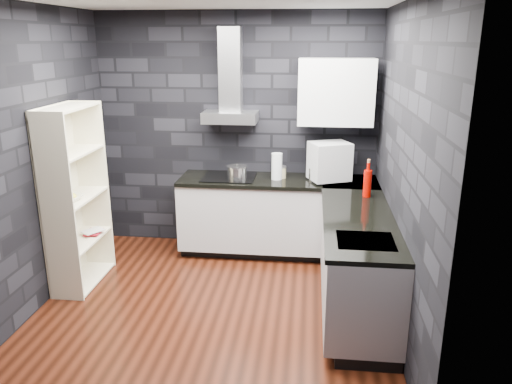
% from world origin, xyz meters
% --- Properties ---
extents(ground, '(3.20, 3.20, 0.00)m').
position_xyz_m(ground, '(0.00, 0.00, 0.00)').
color(ground, '#3A160B').
extents(wall_back, '(3.20, 0.05, 2.70)m').
position_xyz_m(wall_back, '(0.00, 1.62, 1.35)').
color(wall_back, black).
rests_on(wall_back, ground).
extents(wall_front, '(3.20, 0.05, 2.70)m').
position_xyz_m(wall_front, '(0.00, -1.62, 1.35)').
color(wall_front, black).
rests_on(wall_front, ground).
extents(wall_left, '(0.05, 3.20, 2.70)m').
position_xyz_m(wall_left, '(-1.62, 0.00, 1.35)').
color(wall_left, black).
rests_on(wall_left, ground).
extents(wall_right, '(0.05, 3.20, 2.70)m').
position_xyz_m(wall_right, '(1.62, 0.00, 1.35)').
color(wall_right, black).
rests_on(wall_right, ground).
extents(toekick_back, '(2.18, 0.50, 0.10)m').
position_xyz_m(toekick_back, '(0.50, 1.34, 0.05)').
color(toekick_back, black).
rests_on(toekick_back, ground).
extents(toekick_right, '(0.50, 1.78, 0.10)m').
position_xyz_m(toekick_right, '(1.34, 0.10, 0.05)').
color(toekick_right, black).
rests_on(toekick_right, ground).
extents(counter_back_cab, '(2.20, 0.60, 0.76)m').
position_xyz_m(counter_back_cab, '(0.50, 1.30, 0.48)').
color(counter_back_cab, '#B6B5BA').
rests_on(counter_back_cab, ground).
extents(counter_right_cab, '(0.60, 1.80, 0.76)m').
position_xyz_m(counter_right_cab, '(1.30, 0.10, 0.48)').
color(counter_right_cab, '#B6B5BA').
rests_on(counter_right_cab, ground).
extents(counter_back_top, '(2.20, 0.62, 0.04)m').
position_xyz_m(counter_back_top, '(0.50, 1.29, 0.88)').
color(counter_back_top, black).
rests_on(counter_back_top, counter_back_cab).
extents(counter_right_top, '(0.62, 1.80, 0.04)m').
position_xyz_m(counter_right_top, '(1.29, 0.10, 0.88)').
color(counter_right_top, black).
rests_on(counter_right_top, counter_right_cab).
extents(counter_corner_top, '(0.62, 0.62, 0.04)m').
position_xyz_m(counter_corner_top, '(1.30, 1.30, 0.88)').
color(counter_corner_top, black).
rests_on(counter_corner_top, counter_right_cab).
extents(hood_body, '(0.60, 0.34, 0.12)m').
position_xyz_m(hood_body, '(-0.05, 1.43, 1.56)').
color(hood_body, '#A9AAAF').
rests_on(hood_body, wall_back).
extents(hood_chimney, '(0.24, 0.20, 0.90)m').
position_xyz_m(hood_chimney, '(-0.05, 1.50, 2.07)').
color(hood_chimney, '#A9AAAF').
rests_on(hood_chimney, hood_body).
extents(upper_cabinet, '(0.80, 0.35, 0.70)m').
position_xyz_m(upper_cabinet, '(1.10, 1.43, 1.85)').
color(upper_cabinet, silver).
rests_on(upper_cabinet, wall_back).
extents(cooktop, '(0.58, 0.50, 0.01)m').
position_xyz_m(cooktop, '(-0.05, 1.30, 0.91)').
color(cooktop, black).
rests_on(cooktop, counter_back_top).
extents(sink_rim, '(0.44, 0.40, 0.01)m').
position_xyz_m(sink_rim, '(1.30, -0.40, 0.89)').
color(sink_rim, '#A9AAAF').
rests_on(sink_rim, counter_right_top).
extents(pot, '(0.26, 0.26, 0.13)m').
position_xyz_m(pot, '(0.05, 1.23, 0.97)').
color(pot, silver).
rests_on(pot, cooktop).
extents(glass_vase, '(0.15, 0.15, 0.29)m').
position_xyz_m(glass_vase, '(0.49, 1.29, 1.05)').
color(glass_vase, white).
rests_on(glass_vase, counter_back_top).
extents(storage_jar, '(0.10, 0.10, 0.12)m').
position_xyz_m(storage_jar, '(0.54, 1.34, 0.96)').
color(storage_jar, tan).
rests_on(storage_jar, counter_back_top).
extents(utensil_crock, '(0.13, 0.13, 0.14)m').
position_xyz_m(utensil_crock, '(0.90, 1.26, 0.97)').
color(utensil_crock, silver).
rests_on(utensil_crock, counter_back_top).
extents(appliance_garage, '(0.50, 0.45, 0.41)m').
position_xyz_m(appliance_garage, '(1.06, 1.27, 1.12)').
color(appliance_garage, silver).
rests_on(appliance_garage, counter_back_top).
extents(red_bottle, '(0.08, 0.08, 0.27)m').
position_xyz_m(red_bottle, '(1.42, 0.75, 1.03)').
color(red_bottle, '#9B0700').
rests_on(red_bottle, counter_right_top).
extents(bookshelf, '(0.57, 0.87, 1.80)m').
position_xyz_m(bookshelf, '(-1.42, 0.38, 0.90)').
color(bookshelf, '#EEE7C4').
rests_on(bookshelf, ground).
extents(fruit_bowl, '(0.27, 0.27, 0.06)m').
position_xyz_m(fruit_bowl, '(-1.42, 0.26, 0.94)').
color(fruit_bowl, white).
rests_on(fruit_bowl, bookshelf).
extents(book_red, '(0.16, 0.03, 0.21)m').
position_xyz_m(book_red, '(-1.43, 0.54, 0.57)').
color(book_red, maroon).
rests_on(book_red, bookshelf).
extents(book_second, '(0.13, 0.10, 0.21)m').
position_xyz_m(book_second, '(-1.41, 0.57, 0.59)').
color(book_second, '#B2B2B2').
rests_on(book_second, bookshelf).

